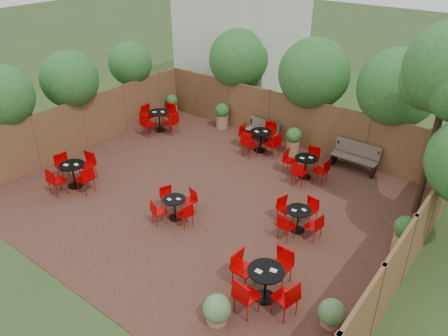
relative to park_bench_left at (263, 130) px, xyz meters
The scene contains 12 objects.
ground 4.74m from the park_bench_left, 78.00° to the right, with size 80.00×80.00×0.00m, color #354F23.
courtyard_paving 4.74m from the park_bench_left, 78.00° to the right, with size 12.00×10.00×0.02m, color #381E17.
fence_back 1.19m from the park_bench_left, 21.18° to the left, with size 12.00×0.08×2.00m, color brown.
fence_left 6.84m from the park_bench_left, 137.37° to the right, with size 0.08×10.00×2.00m, color brown.
fence_right 8.39m from the park_bench_left, 33.49° to the right, with size 0.08×10.00×2.00m, color brown.
neighbour_building 6.03m from the park_bench_left, 136.14° to the left, with size 5.00×4.00×8.00m, color silver.
overhang_foliage 2.53m from the park_bench_left, 71.76° to the right, with size 15.49×10.72×2.70m.
park_bench_left is the anchor object (origin of this frame).
park_bench_right 3.84m from the park_bench_left, ahead, with size 1.62×0.52×1.00m.
bistro_tables 4.00m from the park_bench_left, 81.79° to the right, with size 10.33×7.92×0.96m.
planters 1.46m from the park_bench_left, 52.45° to the right, with size 11.87×4.11×1.12m.
low_shrubs 9.70m from the park_bench_left, 53.86° to the right, with size 3.01×2.03×0.74m.
Camera 1 is at (7.41, -8.79, 7.58)m, focal length 34.88 mm.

